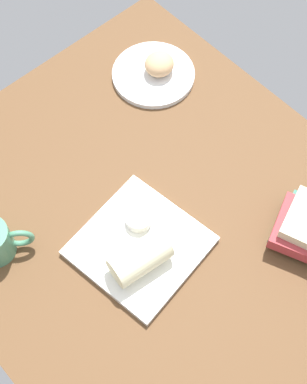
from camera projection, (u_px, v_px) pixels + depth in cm
name	position (u px, v px, depth cm)	size (l,w,h in cm)	color
dining_table	(164.00, 225.00, 124.78)	(110.00, 90.00, 4.00)	brown
round_plate	(153.00, 74.00, 142.04)	(21.29, 21.29, 1.40)	white
scone_pastry	(159.00, 64.00, 139.42)	(7.74, 7.34, 5.17)	tan
square_plate	(140.00, 246.00, 119.36)	(24.64, 24.64, 1.60)	white
sauce_cup	(139.00, 219.00, 120.10)	(5.85, 5.85, 2.47)	silver
breakfast_wrap	(140.00, 258.00, 113.51)	(6.91, 6.91, 12.70)	beige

